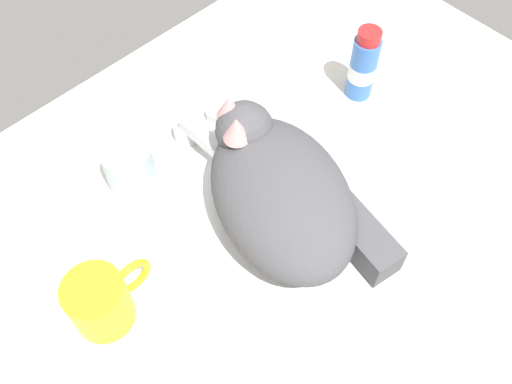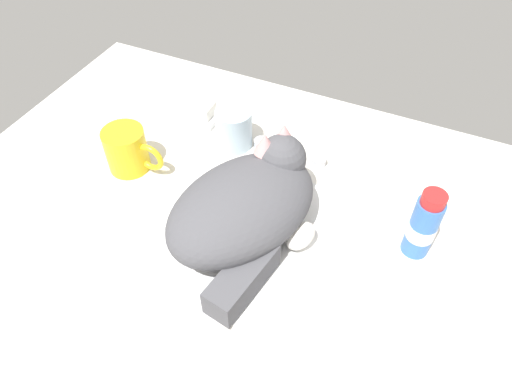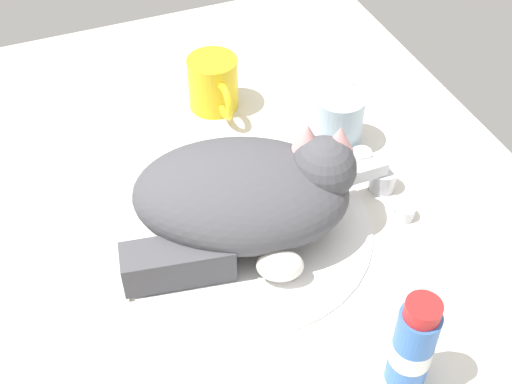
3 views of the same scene
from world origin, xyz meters
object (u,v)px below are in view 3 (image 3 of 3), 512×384
(cat, at_px, (248,195))
(soap_bar, at_px, (332,82))
(rinse_cup, at_px, (339,120))
(coffee_mug, at_px, (214,84))
(faucet, at_px, (372,179))
(toothpaste_bottle, at_px, (413,346))

(cat, height_order, soap_bar, cat)
(rinse_cup, bearing_deg, soap_bar, 158.13)
(coffee_mug, bearing_deg, soap_bar, 77.16)
(cat, bearing_deg, faucet, 91.91)
(faucet, height_order, soap_bar, faucet)
(cat, bearing_deg, coffee_mug, 169.76)
(faucet, bearing_deg, coffee_mug, -152.63)
(coffee_mug, height_order, rinse_cup, coffee_mug)
(soap_bar, xyz_separation_m, toothpaste_bottle, (0.48, -0.15, 0.03))
(toothpaste_bottle, bearing_deg, soap_bar, 162.64)
(cat, bearing_deg, soap_bar, 134.34)
(faucet, relative_size, soap_bar, 2.16)
(faucet, bearing_deg, rinse_cup, 177.81)
(faucet, xyz_separation_m, soap_bar, (-0.22, 0.05, 0.00))
(faucet, distance_m, toothpaste_bottle, 0.28)
(coffee_mug, bearing_deg, cat, -10.24)
(cat, distance_m, rinse_cup, 0.22)
(rinse_cup, bearing_deg, cat, -57.80)
(faucet, bearing_deg, cat, -88.09)
(soap_bar, distance_m, toothpaste_bottle, 0.50)
(coffee_mug, xyz_separation_m, soap_bar, (0.04, 0.18, -0.02))
(faucet, relative_size, toothpaste_bottle, 1.14)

